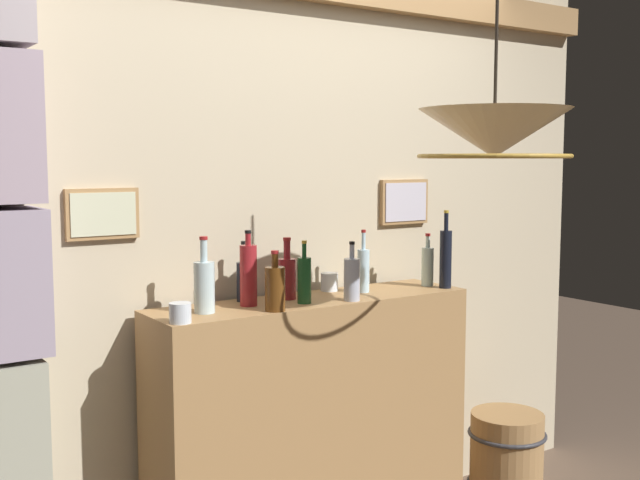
# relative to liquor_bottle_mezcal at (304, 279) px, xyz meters

# --- Properties ---
(panelled_rear_partition) EXTENTS (3.68, 0.15, 2.60)m
(panelled_rear_partition) POSITION_rel_liquor_bottle_mezcal_xyz_m (0.08, 0.32, 0.17)
(panelled_rear_partition) COLOR #BCAD8E
(panelled_rear_partition) RESTS_ON ground
(bar_shelf_unit) EXTENTS (1.41, 0.36, 1.10)m
(bar_shelf_unit) POSITION_rel_liquor_bottle_mezcal_xyz_m (0.08, 0.06, -0.65)
(bar_shelf_unit) COLOR #9E7547
(bar_shelf_unit) RESTS_ON ground
(liquor_bottle_mezcal) EXTENTS (0.06, 0.06, 0.25)m
(liquor_bottle_mezcal) POSITION_rel_liquor_bottle_mezcal_xyz_m (0.00, 0.00, 0.00)
(liquor_bottle_mezcal) COLOR #1B4D23
(liquor_bottle_mezcal) RESTS_ON bar_shelf_unit
(liquor_bottle_port) EXTENTS (0.06, 0.06, 0.25)m
(liquor_bottle_port) POSITION_rel_liquor_bottle_mezcal_xyz_m (-0.18, 0.18, -0.01)
(liquor_bottle_port) COLOR black
(liquor_bottle_port) RESTS_ON bar_shelf_unit
(liquor_bottle_amaro) EXTENTS (0.08, 0.08, 0.23)m
(liquor_bottle_amaro) POSITION_rel_liquor_bottle_mezcal_xyz_m (-0.18, -0.07, -0.01)
(liquor_bottle_amaro) COLOR #5A3312
(liquor_bottle_amaro) RESTS_ON bar_shelf_unit
(liquor_bottle_sherry) EXTENTS (0.05, 0.05, 0.35)m
(liquor_bottle_sherry) POSITION_rel_liquor_bottle_mezcal_xyz_m (0.73, -0.04, 0.04)
(liquor_bottle_sherry) COLOR black
(liquor_bottle_sherry) RESTS_ON bar_shelf_unit
(liquor_bottle_brandy) EXTENTS (0.07, 0.07, 0.30)m
(liquor_bottle_brandy) POSITION_rel_liquor_bottle_mezcal_xyz_m (-0.21, 0.08, 0.03)
(liquor_bottle_brandy) COLOR maroon
(liquor_bottle_brandy) RESTS_ON bar_shelf_unit
(liquor_bottle_gin) EXTENTS (0.07, 0.07, 0.24)m
(liquor_bottle_gin) POSITION_rel_liquor_bottle_mezcal_xyz_m (0.19, -0.06, -0.01)
(liquor_bottle_gin) COLOR #AFB5C6
(liquor_bottle_gin) RESTS_ON bar_shelf_unit
(liquor_bottle_tequila) EXTENTS (0.08, 0.08, 0.29)m
(liquor_bottle_tequila) POSITION_rel_liquor_bottle_mezcal_xyz_m (-0.42, 0.05, 0.01)
(liquor_bottle_tequila) COLOR silver
(liquor_bottle_tequila) RESTS_ON bar_shelf_unit
(liquor_bottle_rye) EXTENTS (0.05, 0.05, 0.27)m
(liquor_bottle_rye) POSITION_rel_liquor_bottle_mezcal_xyz_m (0.36, 0.08, 0.00)
(liquor_bottle_rye) COLOR silver
(liquor_bottle_rye) RESTS_ON bar_shelf_unit
(liquor_bottle_vermouth) EXTENTS (0.07, 0.07, 0.26)m
(liquor_bottle_vermouth) POSITION_rel_liquor_bottle_mezcal_xyz_m (-0.01, 0.12, -0.00)
(liquor_bottle_vermouth) COLOR maroon
(liquor_bottle_vermouth) RESTS_ON bar_shelf_unit
(liquor_bottle_rum) EXTENTS (0.06, 0.06, 0.24)m
(liquor_bottle_rum) POSITION_rel_liquor_bottle_mezcal_xyz_m (0.70, 0.05, -0.00)
(liquor_bottle_rum) COLOR #B1C8BD
(liquor_bottle_rum) RESTS_ON bar_shelf_unit
(glass_tumbler_rocks) EXTENTS (0.08, 0.08, 0.08)m
(glass_tumbler_rocks) POSITION_rel_liquor_bottle_mezcal_xyz_m (0.25, 0.19, -0.06)
(glass_tumbler_rocks) COLOR silver
(glass_tumbler_rocks) RESTS_ON bar_shelf_unit
(glass_tumbler_highball) EXTENTS (0.08, 0.08, 0.07)m
(glass_tumbler_highball) POSITION_rel_liquor_bottle_mezcal_xyz_m (-0.57, -0.07, -0.06)
(glass_tumbler_highball) COLOR silver
(glass_tumbler_highball) RESTS_ON bar_shelf_unit
(pendant_lamp) EXTENTS (0.54, 0.54, 0.58)m
(pendant_lamp) POSITION_rel_liquor_bottle_mezcal_xyz_m (0.39, -0.63, 0.56)
(pendant_lamp) COLOR beige
(wooden_barrel) EXTENTS (0.38, 0.38, 0.45)m
(wooden_barrel) POSITION_rel_liquor_bottle_mezcal_xyz_m (1.13, -0.07, -0.97)
(wooden_barrel) COLOR #9E7547
(wooden_barrel) RESTS_ON ground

